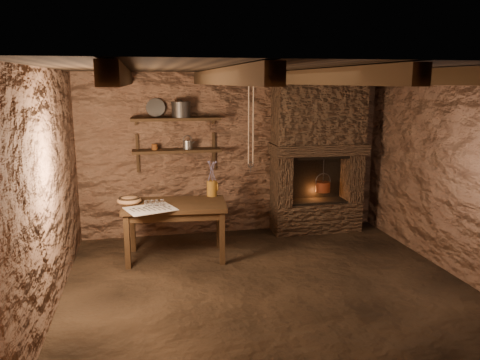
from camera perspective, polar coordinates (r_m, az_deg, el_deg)
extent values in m
plane|color=black|center=(5.47, 3.27, -12.54)|extent=(4.50, 4.50, 0.00)
cube|color=brown|center=(7.01, -0.84, 3.18)|extent=(4.50, 0.04, 2.40)
cube|color=brown|center=(3.28, 12.65, -7.31)|extent=(4.50, 0.04, 2.40)
cube|color=brown|center=(5.01, -22.25, -1.23)|extent=(0.04, 4.00, 2.40)
cube|color=brown|center=(6.08, 24.37, 0.76)|extent=(0.04, 4.00, 2.40)
cube|color=black|center=(4.99, 3.60, 13.46)|extent=(4.50, 4.00, 0.04)
cube|color=black|center=(4.81, -14.32, 12.11)|extent=(0.14, 3.95, 0.16)
cube|color=black|center=(4.88, -2.22, 12.45)|extent=(0.14, 3.95, 0.16)
cube|color=black|center=(5.14, 9.10, 12.28)|extent=(0.14, 3.95, 0.16)
cube|color=black|center=(5.57, 18.98, 11.76)|extent=(0.14, 3.95, 0.16)
cube|color=black|center=(6.73, -7.71, 3.57)|extent=(1.25, 0.30, 0.04)
cube|color=black|center=(6.68, -7.82, 7.39)|extent=(1.25, 0.30, 0.04)
cube|color=#35251A|center=(7.34, 9.19, -4.37)|extent=(1.35, 0.45, 0.45)
cube|color=#35251A|center=(7.02, 5.06, 0.03)|extent=(0.23, 0.45, 0.75)
cube|color=#35251A|center=(7.42, 13.41, 0.39)|extent=(0.23, 0.45, 0.75)
cube|color=#35251A|center=(7.10, 9.56, 3.77)|extent=(1.43, 0.51, 0.16)
cube|color=#35251A|center=(7.07, 9.62, 8.22)|extent=(1.35, 0.45, 0.94)
cube|color=black|center=(7.38, 8.81, 0.52)|extent=(0.90, 0.06, 0.75)
cube|color=black|center=(6.06, -7.94, -3.04)|extent=(1.36, 0.85, 0.06)
cube|color=black|center=(6.08, -7.92, -3.80)|extent=(1.24, 0.73, 0.09)
cube|color=beige|center=(5.81, -10.86, -3.48)|extent=(0.68, 0.61, 0.01)
cylinder|color=#99621D|center=(6.35, -3.45, -1.02)|extent=(0.17, 0.17, 0.21)
torus|color=#99621D|center=(6.36, -2.81, -0.81)|extent=(0.02, 0.12, 0.12)
ellipsoid|color=#9A6A42|center=(6.13, -13.35, -2.46)|extent=(0.39, 0.39, 0.11)
cylinder|color=#312E2C|center=(6.68, -7.19, 8.44)|extent=(0.27, 0.27, 0.20)
cylinder|color=gray|center=(6.76, -10.25, 8.66)|extent=(0.28, 0.15, 0.26)
cylinder|color=#602F13|center=(6.71, -10.37, 3.98)|extent=(0.09, 0.09, 0.08)
cylinder|color=maroon|center=(7.22, 10.08, -0.83)|extent=(0.28, 0.28, 0.15)
torus|color=#312E2C|center=(7.20, 10.10, -0.11)|extent=(0.24, 0.02, 0.24)
cylinder|color=#312E2C|center=(7.17, 10.15, 1.07)|extent=(0.01, 0.01, 0.44)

